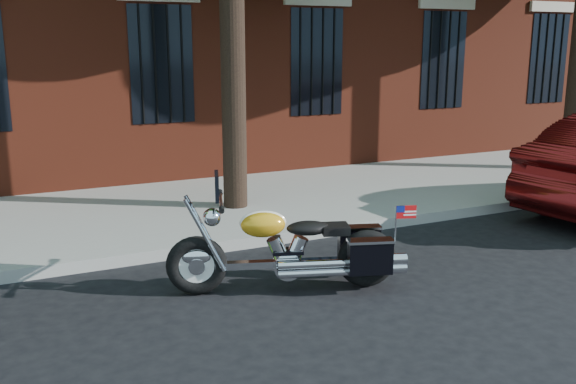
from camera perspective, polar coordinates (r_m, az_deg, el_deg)
name	(u,v)px	position (r m, az deg, el deg)	size (l,w,h in m)	color
ground	(287,284)	(7.10, -0.12, -8.15)	(120.00, 120.00, 0.00)	black
curb	(241,242)	(8.27, -4.18, -4.49)	(40.00, 0.16, 0.15)	gray
sidewalk	(197,209)	(9.98, -8.08, -1.48)	(40.00, 3.60, 0.15)	gray
motorcycle	(295,251)	(6.77, 0.65, -5.30)	(2.37, 1.25, 1.29)	black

